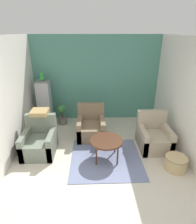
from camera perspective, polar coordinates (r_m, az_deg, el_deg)
ground_plane at (r=3.66m, az=0.97°, el=-24.37°), size 20.00×20.00×0.00m
wall_back_accent at (r=5.99m, az=-0.56°, el=9.95°), size 4.02×0.06×2.65m
wall_left at (r=4.73m, az=-24.81°, el=4.10°), size 0.06×3.34×2.65m
wall_right at (r=4.84m, az=24.19°, el=4.63°), size 0.06×3.34×2.65m
area_rug at (r=4.47m, az=2.47°, el=-13.88°), size 1.60×1.57×0.01m
coffee_table at (r=4.21m, az=2.58°, el=-8.99°), size 0.74×0.74×0.50m
armchair_left at (r=4.75m, az=-17.34°, el=-8.73°), size 0.74×0.83×0.87m
armchair_right at (r=4.92m, az=16.59°, el=-7.39°), size 0.74×0.83×0.87m
armchair_middle at (r=5.19m, az=-2.13°, el=-4.67°), size 0.74×0.83×0.87m
birdcage at (r=5.93m, az=-15.87°, el=2.20°), size 0.50×0.50×1.39m
parrot at (r=5.70m, az=-16.80°, el=10.17°), size 0.12×0.21×0.25m
potted_plant at (r=5.95m, az=-10.87°, el=-0.49°), size 0.28×0.26×0.64m
wicker_basket at (r=4.41m, az=22.63°, el=-14.05°), size 0.46×0.46×0.30m
throw_pillow at (r=4.71m, az=-17.39°, el=-0.02°), size 0.40×0.40×0.10m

